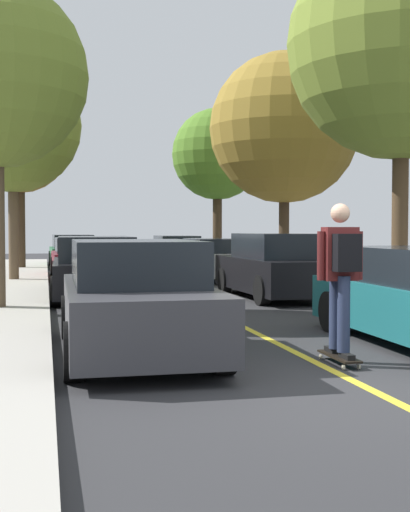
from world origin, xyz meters
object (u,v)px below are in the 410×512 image
Objects in this scene: parked_car_left_near at (95,268)px; skateboard at (339,357)px; street_tree_left_far at (20,145)px; street_tree_right_near at (284,128)px; parked_car_left_nearest at (135,300)px; parked_car_left_farthest at (72,251)px; parked_car_right_farthest at (177,252)px; parked_car_left_far at (80,258)px; street_tree_left_near at (12,124)px; skateboarder at (341,269)px; street_tree_right_nearest at (402,45)px; street_tree_right_far at (217,155)px; parked_car_right_far at (214,259)px; parked_car_right_near at (275,267)px.

skateboard is at bearing -74.80° from parked_car_left_near.
street_tree_left_far is 10.80m from street_tree_right_near.
parked_car_left_nearest is 20.90m from parked_car_left_farthest.
parked_car_left_farthest is 0.95× the size of parked_car_right_farthest.
parked_car_left_farthest is at bearing 90.00° from parked_car_left_far.
street_tree_left_near is at bearing 175.35° from street_tree_right_near.
parked_car_left_far is (-0.00, 14.20, -0.05)m from parked_car_left_nearest.
parked_car_right_farthest is (4.11, 18.77, -0.03)m from parked_car_left_nearest.
parked_car_right_farthest is 7.43m from street_tree_left_far.
street_tree_right_near is (6.14, 11.49, 4.03)m from parked_car_left_nearest.
parked_car_left_far is at bearing -64.94° from street_tree_left_far.
parked_car_left_near is (0.00, 7.24, 0.01)m from parked_car_left_nearest.
skateboarder reaches higher than parked_car_left_nearest.
parked_car_left_nearest is at bearing -80.51° from street_tree_left_near.
street_tree_right_nearest is at bearing 55.15° from skateboard.
street_tree_right_far is at bearing 10.00° from street_tree_left_far.
parked_car_left_far is 15.58m from skateboard.
street_tree_right_near is (8.17, -7.05, -0.11)m from street_tree_left_far.
street_tree_right_nearest reaches higher than parked_car_left_far.
parked_car_left_nearest is 0.99× the size of parked_car_left_farthest.
street_tree_left_near is at bearing -90.00° from street_tree_left_far.
skateboarder reaches higher than skateboard.
skateboarder is at bearing -106.82° from street_tree_right_near.
parked_car_left_far reaches higher than parked_car_right_far.
skateboarder is at bearing -97.60° from parked_car_right_far.
parked_car_right_near is 2.39× the size of skateboarder.
street_tree_left_near reaches higher than parked_car_left_far.
parked_car_left_near is 0.69× the size of street_tree_left_far.
street_tree_right_nearest is at bearing -60.12° from street_tree_left_far.
parked_car_right_near is 7.86m from skateboarder.
parked_car_left_near is 8.79m from skateboarder.
skateboard is (2.29, -22.10, -0.59)m from parked_car_left_farthest.
parked_car_right_farthest reaches higher than parked_car_right_far.
parked_car_right_farthest is 9.88m from street_tree_left_near.
street_tree_right_near is (6.14, -2.71, 4.08)m from parked_car_left_far.
parked_car_left_nearest is 19.21m from parked_car_right_farthest.
parked_car_left_far is at bearing 121.86° from street_tree_right_nearest.
skateboard is at bearing 89.48° from skateboarder.
parked_car_right_near is 0.98× the size of parked_car_right_far.
parked_car_left_nearest is at bearing -90.00° from parked_car_left_farthest.
parked_car_left_far is at bearing -136.70° from street_tree_right_far.
skateboard is (-3.84, -5.52, -5.35)m from street_tree_right_nearest.
parked_car_right_near is at bearing -63.18° from street_tree_left_far.
parked_car_left_nearest is 0.62× the size of street_tree_right_near.
parked_car_left_nearest is at bearing -90.00° from parked_car_left_far.
street_tree_right_far reaches higher than street_tree_left_near.
street_tree_left_near is (-6.14, -6.62, 4.00)m from parked_car_right_farthest.
parked_car_left_near is at bearing -128.68° from parked_car_right_far.
street_tree_right_nearest is at bearing -43.78° from street_tree_left_near.
parked_car_right_near is 0.56× the size of street_tree_right_nearest.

